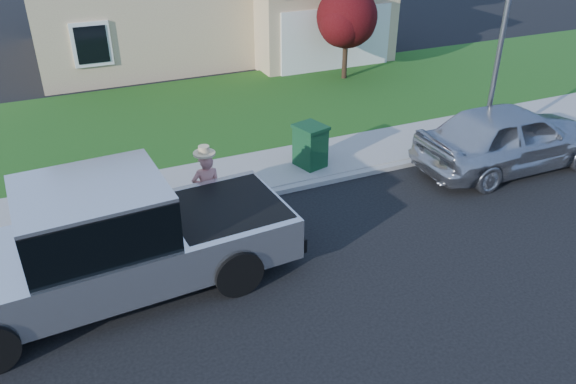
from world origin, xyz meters
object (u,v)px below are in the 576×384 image
(ornamental_tree, at_px, (347,20))
(woman, at_px, (207,189))
(pickup_truck, at_px, (108,244))
(street_lamp, at_px, (505,32))
(sedan, at_px, (511,137))
(trash_bin, at_px, (310,145))

(ornamental_tree, bearing_deg, woman, -134.70)
(pickup_truck, relative_size, street_lamp, 1.18)
(woman, bearing_deg, ornamental_tree, -130.14)
(sedan, xyz_separation_m, street_lamp, (0.07, 0.90, 2.40))
(woman, relative_size, ornamental_tree, 0.57)
(pickup_truck, distance_m, ornamental_tree, 13.35)
(woman, xyz_separation_m, street_lamp, (7.84, 0.47, 2.37))
(sedan, bearing_deg, trash_bin, 68.80)
(pickup_truck, xyz_separation_m, sedan, (9.96, 1.01, -0.16))
(woman, xyz_separation_m, trash_bin, (3.10, 1.46, -0.18))
(pickup_truck, height_order, ornamental_tree, ornamental_tree)
(street_lamp, bearing_deg, ornamental_tree, 87.07)
(woman, bearing_deg, sedan, -178.59)
(ornamental_tree, height_order, street_lamp, street_lamp)
(sedan, xyz_separation_m, ornamental_tree, (-0.23, 8.05, 1.33))
(trash_bin, distance_m, street_lamp, 5.47)
(ornamental_tree, distance_m, street_lamp, 7.23)
(street_lamp, bearing_deg, woman, 178.15)
(woman, height_order, sedan, woman)
(woman, height_order, ornamental_tree, ornamental_tree)
(pickup_truck, bearing_deg, woman, 29.94)
(woman, xyz_separation_m, sedan, (7.77, -0.43, -0.02))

